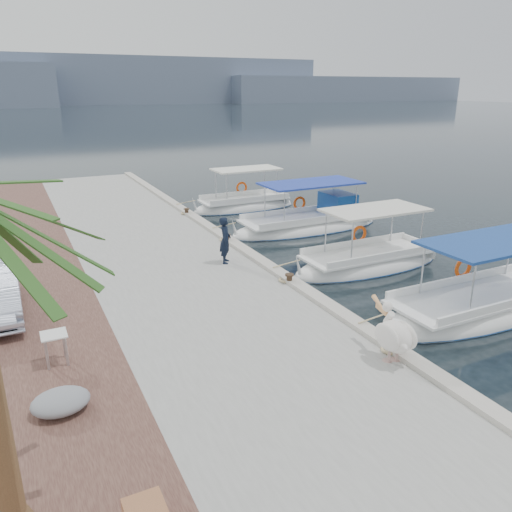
{
  "coord_description": "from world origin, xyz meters",
  "views": [
    {
      "loc": [
        -7.78,
        -11.18,
        6.39
      ],
      "look_at": [
        -1.0,
        2.56,
        1.2
      ],
      "focal_mm": 35.0,
      "sensor_mm": 36.0,
      "label": 1
    }
  ],
  "objects_px": {
    "fishing_caique_d": "(308,225)",
    "fishing_caique_c": "(368,264)",
    "pelican": "(394,335)",
    "fishing_caique_e": "(244,207)",
    "fishing_caique_b": "(482,308)",
    "fisherman": "(225,240)"
  },
  "relations": [
    {
      "from": "fishing_caique_e",
      "to": "fisherman",
      "type": "bearing_deg",
      "value": -118.6
    },
    {
      "from": "fishing_caique_b",
      "to": "pelican",
      "type": "bearing_deg",
      "value": -161.67
    },
    {
      "from": "fishing_caique_c",
      "to": "fishing_caique_d",
      "type": "relative_size",
      "value": 0.81
    },
    {
      "from": "fishing_caique_b",
      "to": "fishing_caique_d",
      "type": "relative_size",
      "value": 0.96
    },
    {
      "from": "pelican",
      "to": "fisherman",
      "type": "relative_size",
      "value": 1.0
    },
    {
      "from": "pelican",
      "to": "fishing_caique_e",
      "type": "bearing_deg",
      "value": 76.14
    },
    {
      "from": "pelican",
      "to": "fishing_caique_b",
      "type": "bearing_deg",
      "value": 18.33
    },
    {
      "from": "fishing_caique_c",
      "to": "pelican",
      "type": "xyz_separation_m",
      "value": [
        -4.32,
        -6.29,
        1.03
      ]
    },
    {
      "from": "fishing_caique_d",
      "to": "pelican",
      "type": "height_order",
      "value": "fishing_caique_d"
    },
    {
      "from": "fishing_caique_e",
      "to": "fisherman",
      "type": "relative_size",
      "value": 3.63
    },
    {
      "from": "fishing_caique_c",
      "to": "fishing_caique_e",
      "type": "xyz_separation_m",
      "value": [
        -0.14,
        10.64,
        0.0
      ]
    },
    {
      "from": "fishing_caique_d",
      "to": "pelican",
      "type": "relative_size",
      "value": 4.71
    },
    {
      "from": "fisherman",
      "to": "fishing_caique_b",
      "type": "bearing_deg",
      "value": -111.15
    },
    {
      "from": "fishing_caique_c",
      "to": "fishing_caique_d",
      "type": "height_order",
      "value": "same"
    },
    {
      "from": "fishing_caique_e",
      "to": "fishing_caique_c",
      "type": "bearing_deg",
      "value": -89.24
    },
    {
      "from": "fishing_caique_b",
      "to": "fisherman",
      "type": "bearing_deg",
      "value": 132.37
    },
    {
      "from": "fishing_caique_d",
      "to": "fishing_caique_c",
      "type": "bearing_deg",
      "value": -98.63
    },
    {
      "from": "fishing_caique_d",
      "to": "fisherman",
      "type": "distance_m",
      "value": 7.24
    },
    {
      "from": "fishing_caique_c",
      "to": "pelican",
      "type": "relative_size",
      "value": 3.81
    },
    {
      "from": "fishing_caique_d",
      "to": "fishing_caique_e",
      "type": "xyz_separation_m",
      "value": [
        -0.98,
        5.1,
        -0.06
      ]
    },
    {
      "from": "fishing_caique_c",
      "to": "fishing_caique_b",
      "type": "bearing_deg",
      "value": -82.85
    },
    {
      "from": "pelican",
      "to": "fishing_caique_d",
      "type": "bearing_deg",
      "value": 66.44
    }
  ]
}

